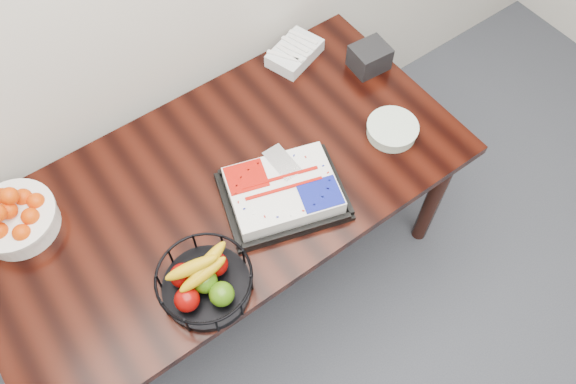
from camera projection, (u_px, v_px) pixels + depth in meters
table at (225, 196)px, 2.10m from camera, size 1.80×0.90×0.75m
cake_tray at (283, 192)px, 1.96m from camera, size 0.50×0.44×0.09m
tangerine_bowl at (13, 216)px, 1.87m from camera, size 0.28×0.28×0.18m
fruit_basket at (205, 281)px, 1.76m from camera, size 0.31×0.31×0.16m
plate_stack at (392, 130)px, 2.12m from camera, size 0.20×0.20×0.05m
fork_bag at (295, 53)px, 2.32m from camera, size 0.26×0.21×0.06m
napkin_box at (370, 57)px, 2.28m from camera, size 0.15×0.13×0.10m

